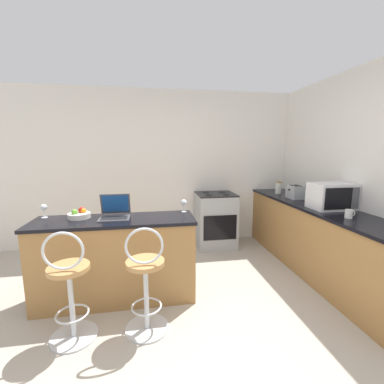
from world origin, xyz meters
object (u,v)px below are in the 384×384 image
object	(u,v)px
laptop	(115,212)
wine_glass_tall	(184,203)
bar_stool_far	(146,283)
stove_range	(215,220)
mug_white	(349,214)
toaster	(295,192)
bar_stool_near	(70,289)
storage_jar	(278,188)
microwave	(332,196)
wine_glass_short	(44,208)
fruit_bowl	(79,215)

from	to	relation	value
laptop	wine_glass_tall	size ratio (longest dim) A/B	2.13
bar_stool_far	stove_range	distance (m)	2.23
bar_stool_far	mug_white	distance (m)	2.21
bar_stool_far	stove_range	size ratio (longest dim) A/B	1.09
toaster	mug_white	distance (m)	1.11
wine_glass_tall	bar_stool_far	bearing A→B (deg)	-120.33
bar_stool_near	storage_jar	bearing A→B (deg)	32.03
microwave	mug_white	xyz separation A→B (m)	(-0.11, -0.42, -0.11)
bar_stool_far	storage_jar	size ratio (longest dim) A/B	4.99
microwave	stove_range	distance (m)	1.82
bar_stool_far	wine_glass_short	world-z (taller)	wine_glass_short
microwave	bar_stool_near	bearing A→B (deg)	-167.81
laptop	microwave	xyz separation A→B (m)	(2.58, -0.03, 0.10)
storage_jar	mug_white	size ratio (longest dim) A/B	2.14
fruit_bowl	mug_white	bearing A→B (deg)	-9.53
stove_range	bar_stool_near	bearing A→B (deg)	-132.70
bar_stool_far	fruit_bowl	distance (m)	1.08
stove_range	mug_white	distance (m)	2.05
toaster	microwave	bearing A→B (deg)	-84.54
stove_range	mug_white	xyz separation A→B (m)	(1.01, -1.72, 0.50)
bar_stool_far	microwave	xyz separation A→B (m)	(2.26, 0.63, 0.60)
laptop	wine_glass_tall	xyz separation A→B (m)	(0.77, 0.11, 0.05)
microwave	bar_stool_far	bearing A→B (deg)	-164.54
laptop	storage_jar	distance (m)	2.70
bar_stool_near	wine_glass_short	world-z (taller)	wine_glass_short
bar_stool_far	fruit_bowl	bearing A→B (deg)	135.55
bar_stool_near	wine_glass_short	distance (m)	1.03
bar_stool_far	stove_range	world-z (taller)	bar_stool_far
toaster	wine_glass_short	xyz separation A→B (m)	(-3.26, -0.56, 0.01)
fruit_bowl	storage_jar	xyz separation A→B (m)	(2.84, 1.06, 0.06)
bar_stool_near	wine_glass_short	xyz separation A→B (m)	(-0.43, 0.75, 0.55)
storage_jar	wine_glass_short	xyz separation A→B (m)	(-3.22, -0.99, 0.01)
stove_range	wine_glass_tall	world-z (taller)	wine_glass_tall
laptop	storage_jar	world-z (taller)	laptop
toaster	mug_white	size ratio (longest dim) A/B	2.63
wine_glass_tall	microwave	bearing A→B (deg)	-4.34
bar_stool_near	fruit_bowl	size ratio (longest dim) A/B	4.31
laptop	fruit_bowl	bearing A→B (deg)	176.12
laptop	storage_jar	size ratio (longest dim) A/B	1.58
bar_stool_far	wine_glass_tall	distance (m)	1.04
stove_range	storage_jar	bearing A→B (deg)	-9.94
toaster	storage_jar	distance (m)	0.43
bar_stool_far	microwave	size ratio (longest dim) A/B	2.02
bar_stool_far	toaster	xyz separation A→B (m)	(2.20, 1.31, 0.54)
storage_jar	toaster	bearing A→B (deg)	-83.70
fruit_bowl	wine_glass_short	bearing A→B (deg)	168.76
wine_glass_tall	fruit_bowl	bearing A→B (deg)	-175.82
fruit_bowl	mug_white	xyz separation A→B (m)	(2.84, -0.48, 0.01)
microwave	wine_glass_short	size ratio (longest dim) A/B	3.32
bar_stool_far	mug_white	size ratio (longest dim) A/B	10.69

